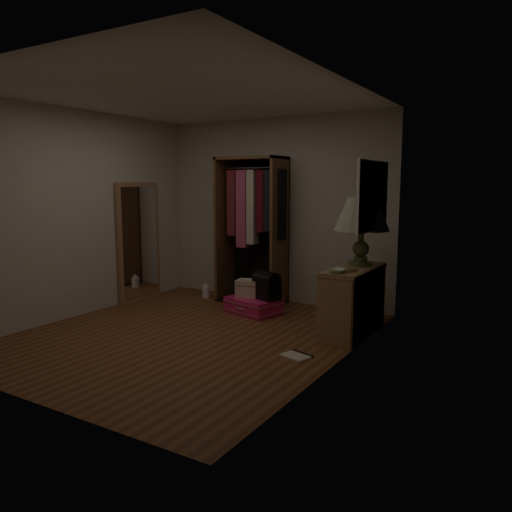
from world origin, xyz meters
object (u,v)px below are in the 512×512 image
open_wardrobe (254,217)px  train_case (249,288)px  floor_mirror (139,242)px  console_bookshelf (354,299)px  white_jug (206,292)px  pink_suitcase (253,306)px  black_bag (267,285)px  table_lamp (362,216)px

open_wardrobe → train_case: (0.25, -0.55, -0.90)m
floor_mirror → train_case: 1.83m
console_bookshelf → white_jug: bearing=167.4°
open_wardrobe → console_bookshelf: bearing=-22.4°
console_bookshelf → white_jug: size_ratio=5.43×
pink_suitcase → train_case: bearing=169.9°
floor_mirror → white_jug: 1.22m
floor_mirror → black_bag: floor_mirror is taller
train_case → table_lamp: table_lamp is taller
white_jug → open_wardrobe: bearing=12.8°
open_wardrobe → pink_suitcase: (0.34, -0.59, -1.11)m
train_case → table_lamp: 1.81m
console_bookshelf → white_jug: (-2.49, 0.56, -0.30)m
floor_mirror → table_lamp: 3.28m
open_wardrobe → table_lamp: (1.76, -0.55, 0.11)m
train_case → black_bag: (0.27, -0.01, 0.08)m
open_wardrobe → train_case: bearing=-65.3°
floor_mirror → white_jug: size_ratio=8.25×
open_wardrobe → black_bag: size_ratio=5.19×
floor_mirror → open_wardrobe: bearing=27.4°
console_bookshelf → black_bag: console_bookshelf is taller
table_lamp → white_jug: size_ratio=3.80×
train_case → black_bag: size_ratio=0.94×
console_bookshelf → pink_suitcase: console_bookshelf is taller
console_bookshelf → floor_mirror: bearing=-179.2°
pink_suitcase → train_case: size_ratio=2.09×
train_case → pink_suitcase: bearing=-36.5°
pink_suitcase → table_lamp: size_ratio=0.99×
console_bookshelf → train_case: console_bookshelf is taller
floor_mirror → white_jug: (0.75, 0.60, -0.76)m
open_wardrobe → pink_suitcase: size_ratio=2.65×
console_bookshelf → white_jug: 2.57m
console_bookshelf → train_case: size_ratio=3.03×
pink_suitcase → white_jug: (-1.08, 0.42, -0.02)m
console_bookshelf → table_lamp: size_ratio=1.43×
open_wardrobe → white_jug: bearing=-167.2°
open_wardrobe → table_lamp: bearing=-17.4°
floor_mirror → black_bag: size_ratio=4.30×
open_wardrobe → black_bag: (0.53, -0.56, -0.82)m
floor_mirror → pink_suitcase: bearing=5.6°
train_case → white_jug: 1.08m
train_case → table_lamp: size_ratio=0.47×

